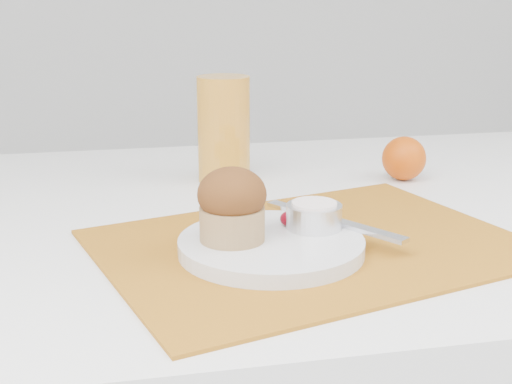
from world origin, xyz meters
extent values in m
cube|color=#A46216|center=(-0.01, -0.10, 0.75)|extent=(0.53, 0.45, 0.00)
cylinder|color=silver|center=(-0.06, -0.12, 0.76)|extent=(0.21, 0.21, 0.02)
cylinder|color=silver|center=(-0.01, -0.10, 0.78)|extent=(0.08, 0.08, 0.03)
cylinder|color=white|center=(-0.01, -0.10, 0.80)|extent=(0.06, 0.06, 0.01)
ellipsoid|color=#4E020C|center=(-0.03, -0.09, 0.78)|extent=(0.02, 0.02, 0.02)
ellipsoid|color=#560402|center=(-0.02, -0.07, 0.78)|extent=(0.02, 0.02, 0.02)
cube|color=silver|center=(0.02, -0.09, 0.77)|extent=(0.12, 0.17, 0.00)
sphere|color=#CC4D07|center=(0.20, 0.15, 0.78)|extent=(0.07, 0.07, 0.07)
cylinder|color=orange|center=(-0.06, 0.20, 0.83)|extent=(0.10, 0.10, 0.16)
cylinder|color=tan|center=(-0.11, -0.12, 0.79)|extent=(0.09, 0.09, 0.04)
ellipsoid|color=#391C0A|center=(-0.11, -0.12, 0.82)|extent=(0.07, 0.07, 0.06)
camera|label=1|loc=(-0.23, -0.83, 1.03)|focal=50.00mm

